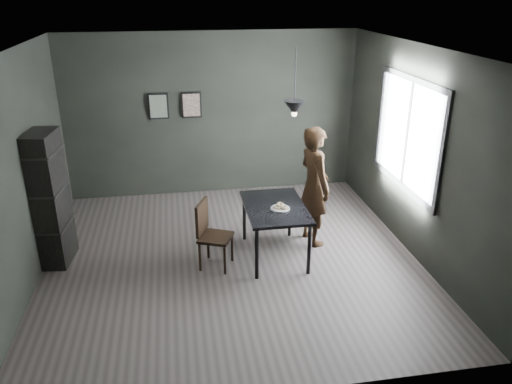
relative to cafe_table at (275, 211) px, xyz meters
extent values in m
plane|color=#3A3332|center=(-0.60, 0.00, -0.67)|extent=(5.00, 5.00, 0.00)
cube|color=black|center=(-0.60, 2.50, 0.73)|extent=(5.00, 0.10, 2.80)
cube|color=silver|center=(-0.60, 0.00, 2.13)|extent=(5.00, 5.00, 0.02)
cube|color=white|center=(1.88, 0.20, 0.93)|extent=(0.02, 1.80, 1.40)
cube|color=black|center=(1.87, 0.20, 0.93)|extent=(0.04, 1.96, 1.56)
cube|color=black|center=(0.00, 0.00, 0.06)|extent=(0.80, 1.20, 0.04)
cylinder|color=black|center=(-0.34, -0.54, -0.32)|extent=(0.05, 0.05, 0.71)
cylinder|color=black|center=(0.34, -0.54, -0.32)|extent=(0.05, 0.05, 0.71)
cylinder|color=black|center=(-0.34, 0.54, -0.32)|extent=(0.05, 0.05, 0.71)
cylinder|color=black|center=(0.34, 0.54, -0.32)|extent=(0.05, 0.05, 0.71)
cylinder|color=white|center=(0.05, -0.12, 0.08)|extent=(0.23, 0.23, 0.01)
torus|color=#F9E6C1|center=(0.09, -0.13, 0.11)|extent=(0.10, 0.10, 0.04)
torus|color=#F9E6C1|center=(0.00, -0.10, 0.11)|extent=(0.10, 0.10, 0.04)
torus|color=#F9E6C1|center=(0.05, -0.12, 0.14)|extent=(0.11, 0.11, 0.05)
imported|color=black|center=(0.63, 0.32, 0.19)|extent=(0.56, 0.71, 1.73)
cube|color=black|center=(-0.82, -0.15, -0.25)|extent=(0.52, 0.52, 0.04)
cube|color=black|center=(-0.98, -0.08, 0.03)|extent=(0.19, 0.38, 0.44)
cylinder|color=black|center=(-1.04, -0.24, -0.48)|extent=(0.03, 0.03, 0.39)
cylinder|color=black|center=(-0.73, -0.37, -0.48)|extent=(0.03, 0.03, 0.39)
cylinder|color=black|center=(-0.91, 0.08, -0.48)|extent=(0.03, 0.03, 0.39)
cylinder|color=black|center=(-0.60, -0.06, -0.48)|extent=(0.03, 0.03, 0.39)
cube|color=black|center=(-2.92, 0.36, 0.23)|extent=(0.41, 0.64, 1.81)
cylinder|color=black|center=(0.25, 0.10, 1.75)|extent=(0.01, 0.01, 0.75)
cone|color=black|center=(0.25, 0.10, 1.38)|extent=(0.28, 0.28, 0.18)
sphere|color=#FFE0B2|center=(0.25, 0.10, 1.30)|extent=(0.07, 0.07, 0.07)
cube|color=black|center=(-1.50, 2.47, 0.93)|extent=(0.34, 0.03, 0.44)
cube|color=#47635A|center=(-1.50, 2.45, 0.93)|extent=(0.28, 0.01, 0.38)
cube|color=black|center=(-0.95, 2.47, 0.93)|extent=(0.34, 0.03, 0.44)
cube|color=brown|center=(-0.95, 2.45, 0.93)|extent=(0.28, 0.01, 0.38)
camera|label=1|loc=(-1.26, -5.95, 2.82)|focal=35.00mm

